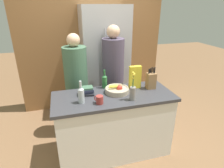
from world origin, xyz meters
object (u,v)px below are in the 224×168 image
fruit_bowl (117,90)px  person_at_sink (76,81)px  refrigerator (105,62)px  flower_vase (133,91)px  bottle_vinegar (81,94)px  knife_block (151,81)px  person_in_blue (113,73)px  bottle_oil (105,81)px  cereal_box (135,77)px  coffee_mug (99,100)px  book_stack (87,91)px

fruit_bowl → person_at_sink: 0.71m
refrigerator → flower_vase: 1.35m
flower_vase → fruit_bowl: bearing=115.9°
fruit_bowl → bottle_vinegar: 0.51m
fruit_bowl → bottle_vinegar: size_ratio=1.13×
knife_block → bottle_vinegar: knife_block is taller
flower_vase → person_in_blue: 0.81m
bottle_oil → person_in_blue: (0.23, 0.37, -0.04)m
fruit_bowl → person_at_sink: person_at_sink is taller
bottle_vinegar → person_at_sink: person_at_sink is taller
fruit_bowl → cereal_box: size_ratio=0.99×
bottle_vinegar → coffee_mug: bearing=-20.6°
knife_block → cereal_box: (-0.20, 0.07, 0.04)m
refrigerator → bottle_vinegar: size_ratio=7.15×
cereal_box → flower_vase: bearing=-116.0°
refrigerator → bottle_vinegar: 1.38m
cereal_box → person_in_blue: 0.52m
bottle_oil → person_at_sink: size_ratio=0.16×
person_at_sink → coffee_mug: bearing=-66.4°
coffee_mug → bottle_vinegar: 0.22m
flower_vase → book_stack: (-0.51, 0.29, -0.07)m
bottle_oil → flower_vase: bearing=-61.5°
refrigerator → fruit_bowl: bearing=-95.0°
refrigerator → bottle_oil: bearing=-103.4°
refrigerator → coffee_mug: (-0.38, -1.33, -0.04)m
refrigerator → flower_vase: refrigerator is taller
fruit_bowl → book_stack: (-0.39, 0.05, 0.01)m
bottle_vinegar → person_at_sink: bearing=89.5°
cereal_box → coffee_mug: (-0.56, -0.31, -0.11)m
book_stack → person_at_sink: size_ratio=0.12×
book_stack → person_in_blue: person_in_blue is taller
fruit_bowl → coffee_mug: fruit_bowl is taller
refrigerator → coffee_mug: size_ratio=17.91×
cereal_box → coffee_mug: size_ratio=2.87×
person_in_blue → coffee_mug: bearing=-127.6°
person_at_sink → person_in_blue: 0.59m
coffee_mug → book_stack: book_stack is taller
knife_block → person_at_sink: bearing=151.8°
refrigerator → book_stack: size_ratio=10.10×
knife_block → person_at_sink: 1.09m
person_in_blue → refrigerator: bearing=79.7°
bottle_vinegar → person_in_blue: (0.59, 0.72, -0.04)m
fruit_bowl → cereal_box: bearing=16.4°
person_at_sink → bottle_oil: bearing=-33.3°
person_in_blue → knife_block: bearing=-67.9°
refrigerator → fruit_bowl: refrigerator is taller
knife_block → bottle_oil: 0.63m
coffee_mug → person_at_sink: size_ratio=0.07×
cereal_box → bottle_oil: cereal_box is taller
bottle_vinegar → knife_block: bearing=9.7°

